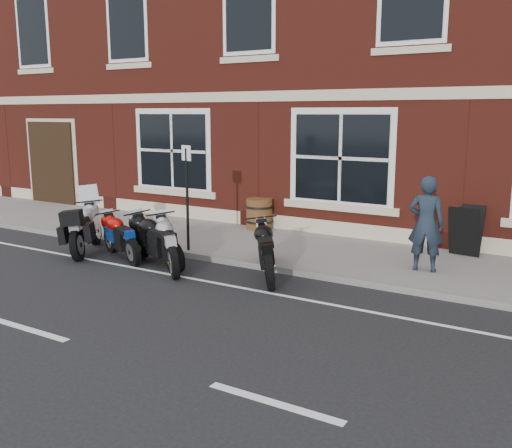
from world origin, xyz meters
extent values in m
plane|color=black|center=(0.00, 0.00, 0.00)|extent=(80.00, 80.00, 0.00)
cube|color=slate|center=(0.00, 3.00, 0.06)|extent=(30.00, 3.00, 0.12)
cube|color=slate|center=(0.00, 1.42, 0.06)|extent=(30.00, 0.16, 0.12)
cube|color=#5F1E14|center=(0.00, 10.50, 6.00)|extent=(24.00, 12.00, 12.00)
cylinder|color=black|center=(-3.15, 1.27, 0.33)|extent=(0.47, 0.62, 0.65)
cylinder|color=black|center=(-2.34, 0.03, 0.33)|extent=(0.47, 0.62, 0.65)
cube|color=black|center=(-2.77, 0.69, 0.67)|extent=(0.65, 0.82, 0.22)
ellipsoid|color=#A3A4A8|center=(-2.86, 0.82, 0.80)|extent=(0.62, 0.68, 0.33)
cube|color=black|center=(-2.55, 0.35, 0.76)|extent=(0.53, 0.62, 0.10)
cube|color=silver|center=(-3.14, 1.25, 1.17)|extent=(0.38, 0.27, 0.46)
cylinder|color=black|center=(-2.29, 0.91, 0.29)|extent=(0.57, 0.36, 0.58)
cylinder|color=black|center=(-1.11, 0.34, 0.29)|extent=(0.57, 0.36, 0.58)
cube|color=black|center=(-1.74, 0.64, 0.60)|extent=(0.75, 0.51, 0.20)
ellipsoid|color=#A10C06|center=(-1.86, 0.70, 0.71)|extent=(0.60, 0.51, 0.29)
cube|color=black|center=(-1.41, 0.48, 0.67)|extent=(0.55, 0.43, 0.09)
cylinder|color=black|center=(-1.39, 0.85, 0.32)|extent=(0.64, 0.35, 0.63)
cylinder|color=black|center=(-0.05, 0.33, 0.32)|extent=(0.64, 0.35, 0.63)
cube|color=black|center=(-0.76, 0.61, 0.65)|extent=(0.83, 0.51, 0.22)
ellipsoid|color=black|center=(-0.90, 0.66, 0.77)|extent=(0.65, 0.53, 0.32)
cube|color=black|center=(-0.39, 0.46, 0.73)|extent=(0.60, 0.44, 0.10)
cylinder|color=black|center=(-0.87, 1.03, 0.32)|extent=(0.55, 0.52, 0.63)
cylinder|color=black|center=(0.18, 0.06, 0.32)|extent=(0.55, 0.52, 0.63)
cube|color=black|center=(-0.38, 0.58, 0.65)|extent=(0.74, 0.71, 0.22)
ellipsoid|color=#9B9BA0|center=(-0.49, 0.68, 0.77)|extent=(0.65, 0.64, 0.32)
cube|color=black|center=(-0.10, 0.31, 0.73)|extent=(0.57, 0.56, 0.10)
cylinder|color=black|center=(1.20, 1.61, 0.32)|extent=(0.47, 0.61, 0.65)
cylinder|color=black|center=(2.02, 0.39, 0.32)|extent=(0.47, 0.61, 0.65)
cube|color=black|center=(1.58, 1.04, 0.67)|extent=(0.65, 0.81, 0.22)
ellipsoid|color=black|center=(1.50, 1.17, 0.79)|extent=(0.62, 0.67, 0.32)
cube|color=black|center=(1.81, 0.71, 0.75)|extent=(0.53, 0.61, 0.10)
imported|color=#1B2530|center=(4.04, 2.55, 1.01)|extent=(0.70, 0.52, 1.78)
cylinder|color=#452912|center=(-0.56, 4.28, 0.51)|extent=(0.66, 0.66, 0.77)
cylinder|color=black|center=(-0.56, 4.28, 0.32)|extent=(0.69, 0.69, 0.06)
cylinder|color=black|center=(-0.56, 4.28, 0.69)|extent=(0.69, 0.69, 0.06)
cylinder|color=black|center=(-0.69, 1.55, 1.20)|extent=(0.06, 0.06, 2.16)
cube|color=silver|center=(-0.69, 1.55, 2.18)|extent=(0.31, 0.12, 0.31)
camera|label=1|loc=(6.71, -7.82, 3.01)|focal=40.00mm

